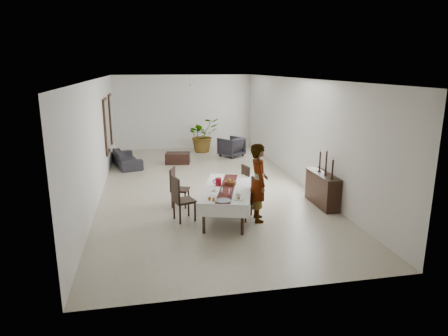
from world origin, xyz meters
TOP-DOWN VIEW (x-y plane):
  - floor at (0.00, 0.00)m, footprint 6.00×12.00m
  - ceiling at (0.00, 0.00)m, footprint 6.00×12.00m
  - wall_back at (0.00, 6.00)m, footprint 6.00×0.02m
  - wall_front at (0.00, -6.00)m, footprint 6.00×0.02m
  - wall_left at (-3.00, 0.00)m, footprint 0.02×12.00m
  - wall_right at (3.00, 0.00)m, footprint 0.02×12.00m
  - dining_table_top at (0.19, -2.60)m, footprint 1.57×2.47m
  - table_leg_fl at (-0.53, -3.52)m, footprint 0.08×0.08m
  - table_leg_fr at (0.28, -3.76)m, footprint 0.08×0.08m
  - table_leg_bl at (0.10, -1.44)m, footprint 0.08×0.08m
  - table_leg_br at (0.90, -1.68)m, footprint 0.08×0.08m
  - tablecloth_top at (0.19, -2.60)m, footprint 1.79×2.68m
  - tablecloth_drape_left at (-0.35, -2.44)m, footprint 0.72×2.36m
  - tablecloth_drape_right at (0.72, -2.76)m, footprint 0.72×2.36m
  - tablecloth_drape_near at (-0.17, -3.77)m, footprint 1.08×0.33m
  - tablecloth_drape_far at (0.54, -1.42)m, footprint 1.08×0.33m
  - table_runner at (0.19, -2.60)m, footprint 1.01×2.38m
  - red_pitcher at (0.00, -2.39)m, footprint 0.18×0.18m
  - pitcher_handle at (-0.08, -2.37)m, footprint 0.12×0.05m
  - wine_glass_near at (0.12, -3.23)m, footprint 0.07×0.07m
  - wine_glass_mid at (-0.05, -3.07)m, footprint 0.07×0.07m
  - teacup_right at (0.30, -3.23)m, footprint 0.09×0.09m
  - saucer_right at (0.30, -3.23)m, footprint 0.14×0.14m
  - teacup_left at (-0.18, -2.84)m, footprint 0.09×0.09m
  - saucer_left at (-0.18, -2.84)m, footprint 0.14×0.14m
  - plate_near_right at (0.24, -3.51)m, footprint 0.23×0.23m
  - bread_near_right at (0.24, -3.51)m, footprint 0.09×0.09m
  - plate_near_left at (-0.29, -3.20)m, footprint 0.23×0.23m
  - plate_far_left at (0.05, -2.01)m, footprint 0.23×0.23m
  - serving_tray at (-0.10, -3.56)m, footprint 0.34×0.34m
  - jam_jar_a at (-0.31, -3.53)m, footprint 0.06×0.06m
  - jam_jar_b at (-0.38, -3.44)m, footprint 0.06×0.06m
  - fruit_basket at (0.30, -2.38)m, footprint 0.29×0.29m
  - fruit_red at (0.33, -2.37)m, footprint 0.09×0.09m
  - fruit_green at (0.27, -2.35)m, footprint 0.08×0.08m
  - fruit_yellow at (0.29, -2.43)m, footprint 0.08×0.08m
  - chair_right_near_seat at (0.65, -2.87)m, footprint 0.51×0.51m
  - chair_right_near_leg_fl at (0.86, -3.00)m, footprint 0.05×0.05m
  - chair_right_near_leg_fr at (0.77, -2.66)m, footprint 0.05×0.05m
  - chair_right_near_leg_bl at (0.52, -3.08)m, footprint 0.05×0.05m
  - chair_right_near_leg_br at (0.44, -2.75)m, footprint 0.05×0.05m
  - chair_right_near_back at (0.83, -2.82)m, footprint 0.14×0.42m
  - chair_right_far_seat at (0.70, -1.63)m, footprint 0.51×0.51m
  - chair_right_far_leg_fl at (0.91, -1.75)m, footprint 0.05×0.05m
  - chair_right_far_leg_fr at (0.83, -1.42)m, footprint 0.05×0.05m
  - chair_right_far_leg_bl at (0.58, -1.84)m, footprint 0.05×0.05m
  - chair_right_far_leg_br at (0.49, -1.51)m, footprint 0.05×0.05m
  - chair_right_far_back at (0.89, -1.58)m, footprint 0.14×0.41m
  - chair_left_near_seat at (-0.86, -2.66)m, footprint 0.58×0.58m
  - chair_left_near_leg_fl at (-1.10, -2.53)m, footprint 0.06×0.06m
  - chair_left_near_leg_fr at (-0.99, -2.89)m, footprint 0.06×0.06m
  - chair_left_near_leg_bl at (-0.74, -2.42)m, footprint 0.06×0.06m
  - chair_left_near_leg_br at (-0.63, -2.78)m, footprint 0.06×0.06m
  - chair_left_near_back at (-1.06, -2.72)m, footprint 0.18×0.45m
  - chair_left_far_seat at (-0.87, -1.65)m, footprint 0.55×0.55m
  - chair_left_far_leg_fl at (-0.97, -1.43)m, footprint 0.05×0.05m
  - chair_left_far_leg_fr at (-1.09, -1.76)m, footprint 0.05×0.05m
  - chair_left_far_leg_bl at (-0.65, -1.55)m, footprint 0.05×0.05m
  - chair_left_far_leg_br at (-0.76, -1.88)m, footprint 0.05×0.05m
  - chair_left_far_back at (-1.05, -1.59)m, footprint 0.18×0.42m
  - woman at (0.85, -2.99)m, footprint 0.50×0.71m
  - sideboard_body at (2.78, -2.28)m, footprint 0.37×1.37m
  - sideboard_top at (2.78, -2.28)m, footprint 0.40×1.43m
  - candlestick_near_base at (2.78, -2.79)m, footprint 0.09×0.09m
  - candlestick_near_shaft at (2.78, -2.79)m, footprint 0.05×0.05m
  - candlestick_near_candle at (2.78, -2.79)m, footprint 0.03×0.03m
  - candlestick_mid_base at (2.78, -2.42)m, footprint 0.09×0.09m
  - candlestick_mid_shaft at (2.78, -2.42)m, footprint 0.05×0.05m
  - candlestick_mid_candle at (2.78, -2.42)m, footprint 0.03×0.03m
  - candlestick_far_base at (2.78, -2.05)m, footprint 0.09×0.09m
  - candlestick_far_shaft at (2.78, -2.05)m, footprint 0.05×0.05m
  - candlestick_far_candle at (2.78, -2.05)m, footprint 0.03×0.03m
  - sofa at (-2.40, 3.06)m, footprint 1.20×2.05m
  - armchair at (1.69, 3.92)m, footprint 1.19×1.20m
  - coffee_table at (-0.54, 3.13)m, footprint 0.99×0.75m
  - potted_plant at (0.69, 5.06)m, footprint 1.61×1.50m
  - mirror_frame_near at (-2.96, 2.20)m, footprint 0.06×1.05m
  - mirror_glass_near at (-2.92, 2.20)m, footprint 0.01×0.90m
  - mirror_frame_far at (-2.96, 4.30)m, footprint 0.06×1.05m
  - mirror_glass_far at (-2.92, 4.30)m, footprint 0.01×0.90m
  - fan_rod at (0.00, 3.00)m, footprint 0.04×0.04m
  - fan_hub at (0.00, 3.00)m, footprint 0.16×0.16m
  - fan_blade_n at (0.00, 3.35)m, footprint 0.10×0.55m
  - fan_blade_s at (0.00, 2.65)m, footprint 0.10×0.55m
  - fan_blade_e at (0.35, 3.00)m, footprint 0.55×0.10m
  - fan_blade_w at (-0.35, 3.00)m, footprint 0.55×0.10m

SIDE VIEW (x-z plane):
  - floor at x=0.00m, z-range 0.00..0.00m
  - coffee_table at x=-0.54m, z-range 0.00..0.40m
  - chair_right_far_leg_fl at x=0.91m, z-range 0.00..0.41m
  - chair_right_far_leg_fr at x=0.83m, z-range 0.00..0.41m
  - chair_right_far_leg_bl at x=0.58m, z-range 0.00..0.41m
  - chair_right_far_leg_br at x=0.49m, z-range 0.00..0.41m
  - chair_right_near_leg_fl at x=0.86m, z-range 0.00..0.41m
  - chair_right_near_leg_fr at x=0.77m, z-range 0.00..0.41m
  - chair_right_near_leg_bl at x=0.52m, z-range 0.00..0.41m
  - chair_right_near_leg_br at x=0.44m, z-range 0.00..0.41m
  - chair_left_far_leg_fl at x=-0.97m, z-range 0.00..0.42m
  - chair_left_far_leg_fr at x=-1.09m, z-range 0.00..0.42m
  - chair_left_far_leg_bl at x=-0.65m, z-range 0.00..0.42m
  - chair_left_far_leg_br at x=-0.76m, z-range 0.00..0.42m
  - chair_left_near_leg_fl at x=-1.10m, z-range 0.00..0.45m
  - chair_left_near_leg_fr at x=-0.99m, z-range 0.00..0.45m
  - chair_left_near_leg_bl at x=-0.74m, z-range 0.00..0.45m
  - chair_left_near_leg_br at x=-0.63m, z-range 0.00..0.45m
  - sofa at x=-2.40m, z-range 0.00..0.56m
  - table_leg_fl at x=-0.53m, z-range 0.00..0.67m
  - table_leg_fr at x=0.28m, z-range 0.00..0.67m
  - table_leg_bl at x=0.10m, z-range 0.00..0.67m
  - table_leg_br at x=0.90m, z-range 0.00..0.67m
  - armchair at x=1.69m, z-range 0.00..0.79m
  - sideboard_body at x=2.78m, z-range 0.00..0.82m
  - chair_right_far_seat at x=0.70m, z-range 0.41..0.46m
  - chair_right_near_seat at x=0.65m, z-range 0.42..0.46m
  - chair_left_far_seat at x=-0.87m, z-range 0.42..0.47m
  - chair_left_near_seat at x=-0.86m, z-range 0.45..0.51m
  - tablecloth_drape_left at x=-0.35m, z-range 0.44..0.73m
  - tablecloth_drape_right at x=0.72m, z-range 0.44..0.73m
  - tablecloth_drape_near at x=-0.17m, z-range 0.44..0.73m
  - tablecloth_drape_far at x=0.54m, z-range 0.44..0.73m
  - dining_table_top at x=0.19m, z-range 0.67..0.72m
  - tablecloth_top at x=0.19m, z-range 0.71..0.73m
  - chair_right_far_back at x=0.89m, z-range 0.46..0.99m
  - potted_plant at x=0.69m, z-range 0.00..1.45m
  - chair_right_near_back at x=0.83m, z-range 0.46..0.99m
  - table_runner at x=0.19m, z-range 0.73..0.73m
  - saucer_right at x=0.30m, z-range 0.73..0.74m
  - saucer_left at x=-0.18m, z-range 0.73..0.74m
  - plate_near_right at x=0.24m, z-range 0.73..0.74m
  - plate_near_left at x=-0.29m, z-range 0.73..0.74m
  - plate_far_left at x=0.05m, z-range 0.73..0.74m
  - serving_tray at x=-0.10m, z-range 0.73..0.75m
  - chair_left_far_back at x=-1.05m, z-range 0.47..1.01m
  - teacup_right at x=0.30m, z-range 0.73..0.78m
  - teacup_left at x=-0.18m, z-range 0.73..0.78m
  - bread_near_right at x=0.24m, z-range 0.72..0.80m
  - jam_jar_a at x=-0.31m, z-range 0.73..0.80m
  - jam_jar_b at x=-0.38m, z-range 0.73..0.80m
  - fruit_basket at x=0.30m, z-range 0.73..0.82m
  - chair_left_near_back at x=-1.06m, z-range 0.50..1.09m
  - wine_glass_near at x=0.12m, z-range 0.73..0.89m
  - wine_glass_mid at x=-0.05m, z-range 0.73..0.89m
  - red_pitcher at x=0.00m, z-range 0.73..0.92m
  - pitcher_handle at x=-0.08m, z-range 0.76..0.88m
  - sideboard_top at x=2.78m, z-range 0.82..0.85m
  - fruit_red at x=0.33m, z-range 0.80..0.89m
  - fruit_green at x=0.27m, z-range 0.81..0.88m
  - fruit_yellow at x=0.29m, z-range 0.81..0.89m
  - candlestick_near_base at x=2.78m, z-range 0.85..0.88m
  - candlestick_mid_base at x=2.78m, z-range 0.85..0.88m
  - candlestick_far_base at x=2.78m, z-range 0.85..0.88m
  - woman at x=0.85m, z-range 0.00..1.85m
  - candlestick_near_shaft at x=2.78m, z-range 0.88..1.34m
  - candlestick_far_shaft at x=2.78m, z-range 0.88..1.38m
  - candlestick_mid_shaft at x=2.78m, z-range 0.88..1.48m
  - candlestick_near_candle at x=2.78m, z-range 1.34..1.41m
  - candlestick_far_candle at x=2.78m, z-range 1.38..1.46m
  - candlestick_mid_candle at x=2.78m, z-range 1.48..1.55m
  - wall_back at x=0.00m, z-range 0.00..3.20m
  - wall_front at x=0.00m, z-range 0.00..3.20m
  - wall_left at x=-3.00m, z-range 0.00..3.20m
  - wall_right at x=3.00m, z-range 0.00..3.20m
  - mirror_frame_near at x=-2.96m, z-range 0.67..2.53m
  - mirror_glass_near at x=-2.92m, z-range 0.75..2.45m
  - mirror_frame_far at x=-2.96m, z-range 0.67..2.53m
  - mirror_glass_far at x=-2.92m, z-range 0.75..2.45m
  - fan_hub at x=0.00m, z-range 2.86..2.94m
  - fan_blade_n at x=0.00m, z-range 2.89..2.91m
  - fan_blade_s at x=0.00m, z-range 2.89..2.91m
  - fan_blade_e at x=0.35m, z-range 2.89..2.91m
  - fan_blade_w at x=-0.35m, z-range 2.89..2.91m
  - fan_rod at x=0.00m, z-range 3.00..3.20m
  - ceiling at x=0.00m, z-range 3.19..3.21m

